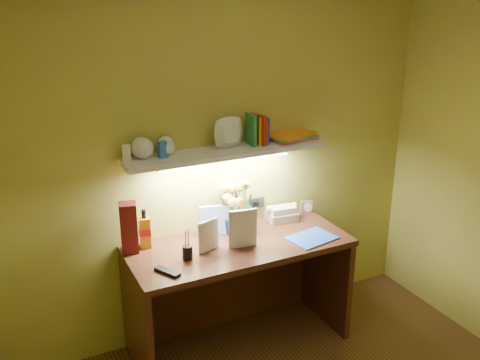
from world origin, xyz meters
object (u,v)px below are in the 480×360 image
desk (239,295)px  telephone (282,212)px  desk_clock (306,207)px  whisky_bottle (145,229)px  flower_bouquet (236,206)px

desk → telephone: bearing=24.6°
desk_clock → whisky_bottle: size_ratio=0.33×
telephone → desk: bearing=-148.4°
telephone → desk_clock: telephone is taller
whisky_bottle → desk_clock: bearing=1.3°
desk → flower_bouquet: 0.58m
desk → telephone: telephone is taller
desk → desk_clock: size_ratio=16.90×
desk → telephone: size_ratio=7.20×
desk → flower_bouquet: (0.07, 0.18, 0.54)m
desk_clock → telephone: bearing=-150.8°
desk_clock → whisky_bottle: bearing=-160.1°
desk_clock → whisky_bottle: 1.19m
flower_bouquet → telephone: 0.37m
flower_bouquet → desk_clock: 0.60m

